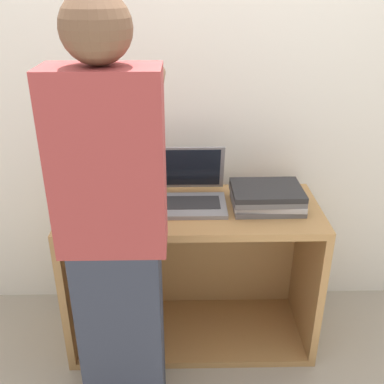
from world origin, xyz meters
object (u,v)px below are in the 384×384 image
at_px(laptop_stack_right, 267,197).
at_px(laptop_stack_left, 117,198).
at_px(person, 115,236).
at_px(laptop_open, 191,193).

bearing_deg(laptop_stack_right, laptop_stack_left, 179.95).
relative_size(laptop_stack_left, person, 0.19).
bearing_deg(laptop_stack_left, laptop_stack_right, -0.05).
relative_size(laptop_stack_right, person, 0.20).
height_order(laptop_stack_left, laptop_stack_right, same).
distance_m(laptop_open, laptop_stack_left, 0.36).
bearing_deg(laptop_open, person, -121.62).
relative_size(laptop_stack_left, laptop_stack_right, 0.97).
distance_m(laptop_stack_left, laptop_stack_right, 0.72).
bearing_deg(laptop_stack_right, laptop_open, 171.49).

